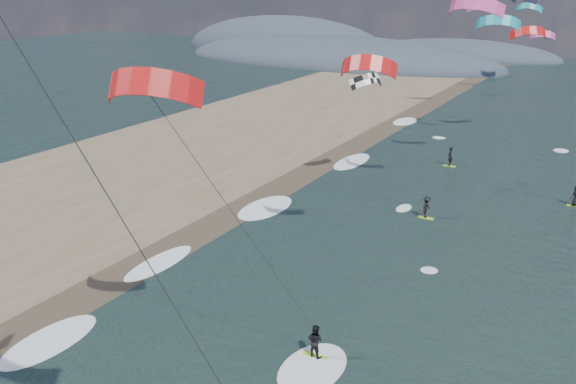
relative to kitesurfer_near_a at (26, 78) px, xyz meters
The scene contains 7 objects.
wet_sand_strip 25.81m from the kitesurfer_near_a, 137.22° to the left, with size 3.00×240.00×0.00m, color #382D23.
coastal_hills 123.23m from the kitesurfer_near_a, 113.35° to the left, with size 80.00×41.00×15.00m.
kitesurfer_near_a is the anchor object (origin of this frame).
kitesurfer_near_b 13.53m from the kitesurfer_near_a, 113.86° to the left, with size 6.91×8.50×13.75m.
far_kitesurfers 41.99m from the kitesurfer_near_a, 92.06° to the left, with size 11.91×14.10×1.77m.
bg_kite_field 58.54m from the kitesurfer_near_a, 94.63° to the left, with size 11.14×70.80×6.98m.
shoreline_surf 28.11m from the kitesurfer_near_a, 126.92° to the left, with size 2.40×79.40×0.11m.
Camera 1 is at (11.87, -11.04, 16.04)m, focal length 40.00 mm.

